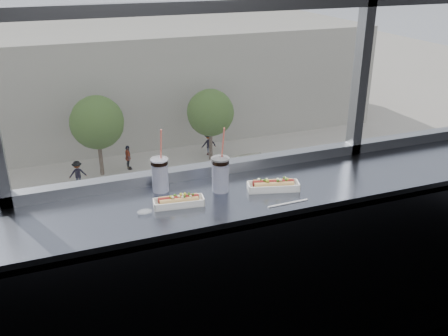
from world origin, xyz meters
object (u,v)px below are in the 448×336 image
object	(u,v)px
hotdog_tray_right	(273,185)
tree_right	(210,113)
hotdog_tray_left	(179,201)
car_near_e	(333,218)
wrapper	(145,212)
soda_cup_left	(160,173)
soda_cup_right	(220,173)
pedestrian_d	(209,142)
loose_straw	(288,203)
car_far_c	(259,162)
tree_center	(97,123)
car_near_c	(129,261)
pedestrian_b	(77,171)
car_near_d	(274,231)
pedestrian_c	(128,155)

from	to	relation	value
hotdog_tray_right	tree_right	xyz separation A→B (m)	(9.59, 28.31, -8.74)
hotdog_tray_left	car_near_e	distance (m)	23.19
wrapper	car_near_e	bearing A→B (deg)	52.64
soda_cup_left	soda_cup_right	world-z (taller)	soda_cup_right
pedestrian_d	tree_right	size ratio (longest dim) A/B	0.39
loose_straw	tree_right	world-z (taller)	loose_straw
wrapper	car_far_c	bearing A→B (deg)	63.49
tree_center	car_near_c	bearing A→B (deg)	-92.52
loose_straw	wrapper	xyz separation A→B (m)	(-0.68, 0.16, 0.01)
pedestrian_b	pedestrian_d	world-z (taller)	pedestrian_d
wrapper	pedestrian_b	size ratio (longest dim) A/B	0.04
car_near_c	loose_straw	bearing A→B (deg)	177.83
car_near_c	pedestrian_d	bearing A→B (deg)	-29.09
hotdog_tray_left	pedestrian_d	world-z (taller)	hotdog_tray_left
car_near_d	car_far_c	xyz separation A→B (m)	(2.92, 8.00, -0.02)
car_near_e	tree_center	size ratio (longest dim) A/B	1.22
car_far_c	pedestrian_d	size ratio (longest dim) A/B	3.02
car_near_d	car_near_e	distance (m)	3.25
soda_cup_left	car_far_c	bearing A→B (deg)	63.54
loose_straw	pedestrian_b	size ratio (longest dim) A/B	0.11
soda_cup_right	tree_center	xyz separation A→B (m)	(2.38, 28.22, -8.62)
hotdog_tray_right	wrapper	world-z (taller)	hotdog_tray_right
loose_straw	car_near_c	bearing A→B (deg)	83.27
hotdog_tray_left	wrapper	world-z (taller)	hotdog_tray_left
hotdog_tray_left	pedestrian_c	size ratio (longest dim) A/B	0.13
hotdog_tray_left	car_far_c	size ratio (longest dim) A/B	0.04
soda_cup_left	soda_cup_right	bearing A→B (deg)	-20.98
car_near_e	pedestrian_c	bearing A→B (deg)	30.93
pedestrian_b	soda_cup_left	bearing A→B (deg)	87.72
car_far_c	hotdog_tray_left	bearing A→B (deg)	157.67
car_far_c	car_near_e	distance (m)	8.01
hotdog_tray_left	soda_cup_left	distance (m)	0.21
hotdog_tray_right	pedestrian_b	distance (m)	29.35
loose_straw	car_far_c	distance (m)	29.20
wrapper	pedestrian_d	size ratio (longest dim) A/B	0.04
car_near_d	pedestrian_b	bearing A→B (deg)	30.11
pedestrian_c	tree_center	xyz separation A→B (m)	(-1.78, -0.24, 2.54)
pedestrian_b	pedestrian_c	distance (m)	3.65
soda_cup_left	car_far_c	size ratio (longest dim) A/B	0.06
car_far_c	tree_right	world-z (taller)	tree_right
pedestrian_c	tree_center	size ratio (longest dim) A/B	0.38
pedestrian_b	tree_right	distance (m)	9.45
car_near_c	tree_center	world-z (taller)	tree_center
hotdog_tray_left	soda_cup_right	bearing A→B (deg)	25.91
car_far_c	pedestrian_d	world-z (taller)	car_far_c
loose_straw	car_near_c	world-z (taller)	loose_straw
pedestrian_c	pedestrian_d	size ratio (longest dim) A/B	1.02
hotdog_tray_right	wrapper	size ratio (longest dim) A/B	3.31
tree_center	pedestrian_c	bearing A→B (deg)	7.79
soda_cup_left	car_near_e	bearing A→B (deg)	52.57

